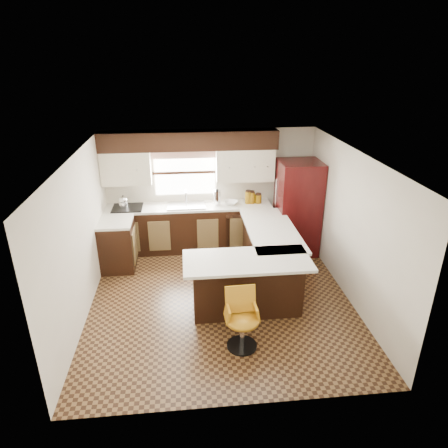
{
  "coord_description": "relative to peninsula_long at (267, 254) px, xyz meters",
  "views": [
    {
      "loc": [
        -0.52,
        -5.57,
        3.76
      ],
      "look_at": [
        0.1,
        0.45,
        1.14
      ],
      "focal_mm": 32.0,
      "sensor_mm": 36.0,
      "label": 1
    }
  ],
  "objects": [
    {
      "name": "peninsula_long",
      "position": [
        0.0,
        0.0,
        0.0
      ],
      "size": [
        0.6,
        1.95,
        0.9
      ],
      "primitive_type": "cube",
      "color": "black",
      "rests_on": "floor"
    },
    {
      "name": "mixing_bowl",
      "position": [
        -0.5,
        1.28,
        0.53
      ],
      "size": [
        0.35,
        0.35,
        0.07
      ],
      "primitive_type": "imported",
      "rotation": [
        0.0,
        0.0,
        -0.34
      ],
      "color": "white",
      "rests_on": "counter_back"
    },
    {
      "name": "counter_back",
      "position": [
        -1.35,
        1.28,
        0.47
      ],
      "size": [
        3.3,
        0.6,
        0.04
      ],
      "primitive_type": "cube",
      "color": "silver",
      "rests_on": "base_cab_back"
    },
    {
      "name": "base_cab_back",
      "position": [
        -1.35,
        1.28,
        0.0
      ],
      "size": [
        3.3,
        0.6,
        0.9
      ],
      "primitive_type": "cube",
      "color": "black",
      "rests_on": "floor"
    },
    {
      "name": "ceiling",
      "position": [
        -0.9,
        -0.62,
        1.95
      ],
      "size": [
        4.4,
        4.4,
        0.0
      ],
      "primitive_type": "plane",
      "rotation": [
        3.14,
        0.0,
        0.0
      ],
      "color": "silver",
      "rests_on": "wall_back"
    },
    {
      "name": "kettle",
      "position": [
        -2.62,
        1.26,
        0.64
      ],
      "size": [
        0.18,
        0.18,
        0.24
      ],
      "primitive_type": null,
      "color": "silver",
      "rests_on": "cooktop"
    },
    {
      "name": "wall_left",
      "position": [
        -3.0,
        -0.62,
        0.75
      ],
      "size": [
        0.0,
        4.4,
        4.4
      ],
      "primitive_type": "plane",
      "rotation": [
        1.57,
        0.0,
        1.57
      ],
      "color": "beige",
      "rests_on": "floor"
    },
    {
      "name": "canister_large",
      "position": [
        -0.15,
        1.3,
        0.62
      ],
      "size": [
        0.13,
        0.13,
        0.25
      ],
      "primitive_type": "cylinder",
      "color": "#785208",
      "rests_on": "counter_back"
    },
    {
      "name": "counter_pen_long",
      "position": [
        0.05,
        0.0,
        0.47
      ],
      "size": [
        0.84,
        1.95,
        0.04
      ],
      "primitive_type": "cube",
      "color": "silver",
      "rests_on": "peninsula_long"
    },
    {
      "name": "percolator",
      "position": [
        -0.79,
        1.28,
        0.64
      ],
      "size": [
        0.15,
        0.15,
        0.3
      ],
      "primitive_type": "cylinder",
      "color": "silver",
      "rests_on": "counter_back"
    },
    {
      "name": "base_cab_left",
      "position": [
        -2.7,
        0.62,
        0.0
      ],
      "size": [
        0.6,
        0.7,
        0.9
      ],
      "primitive_type": "cube",
      "color": "black",
      "rests_on": "floor"
    },
    {
      "name": "upper_cab_left",
      "position": [
        -2.52,
        1.4,
        1.27
      ],
      "size": [
        0.94,
        0.35,
        0.64
      ],
      "primitive_type": "cube",
      "color": "beige",
      "rests_on": "wall_back"
    },
    {
      "name": "counter_left",
      "position": [
        -2.7,
        0.62,
        0.47
      ],
      "size": [
        0.6,
        0.7,
        0.04
      ],
      "primitive_type": "cube",
      "color": "silver",
      "rests_on": "base_cab_left"
    },
    {
      "name": "cooktop",
      "position": [
        -2.55,
        1.25,
        0.51
      ],
      "size": [
        0.58,
        0.5,
        0.02
      ],
      "primitive_type": "cube",
      "color": "black",
      "rests_on": "counter_back"
    },
    {
      "name": "window_pane",
      "position": [
        -1.4,
        1.56,
        1.1
      ],
      "size": [
        1.2,
        0.02,
        0.9
      ],
      "primitive_type": "cube",
      "color": "white",
      "rests_on": "wall_back"
    },
    {
      "name": "refrigerator",
      "position": [
        0.78,
        0.97,
        0.48
      ],
      "size": [
        0.8,
        0.77,
        1.87
      ],
      "primitive_type": "cube",
      "color": "#370909",
      "rests_on": "floor"
    },
    {
      "name": "canister_small",
      "position": [
        0.05,
        1.3,
        0.58
      ],
      "size": [
        0.14,
        0.14,
        0.17
      ],
      "primitive_type": "cylinder",
      "color": "#785208",
      "rests_on": "counter_back"
    },
    {
      "name": "wall_front",
      "position": [
        -0.9,
        -2.83,
        0.75
      ],
      "size": [
        4.4,
        0.0,
        4.4
      ],
      "primitive_type": "plane",
      "rotation": [
        -1.57,
        0.0,
        0.0
      ],
      "color": "beige",
      "rests_on": "floor"
    },
    {
      "name": "upper_cab_right",
      "position": [
        -0.22,
        1.4,
        1.27
      ],
      "size": [
        1.14,
        0.35,
        0.64
      ],
      "primitive_type": "cube",
      "color": "beige",
      "rests_on": "wall_back"
    },
    {
      "name": "valance",
      "position": [
        -1.4,
        1.52,
        1.49
      ],
      "size": [
        1.3,
        0.06,
        0.18
      ],
      "primitive_type": "cube",
      "color": "#D19B93",
      "rests_on": "wall_back"
    },
    {
      "name": "wall_right",
      "position": [
        1.2,
        -0.62,
        0.75
      ],
      "size": [
        0.0,
        4.4,
        4.4
      ],
      "primitive_type": "plane",
      "rotation": [
        1.57,
        0.0,
        -1.57
      ],
      "color": "beige",
      "rests_on": "floor"
    },
    {
      "name": "bar_chair",
      "position": [
        -0.72,
        -1.83,
        -0.02
      ],
      "size": [
        0.48,
        0.48,
        0.86
      ],
      "primitive_type": null,
      "rotation": [
        0.0,
        0.0,
        0.04
      ],
      "color": "#C28217",
      "rests_on": "floor"
    },
    {
      "name": "dishwasher",
      "position": [
        -0.35,
        0.99,
        -0.02
      ],
      "size": [
        0.58,
        0.03,
        0.78
      ],
      "primitive_type": "cube",
      "color": "black",
      "rests_on": "floor"
    },
    {
      "name": "canister_med",
      "position": [
        -0.08,
        1.3,
        0.61
      ],
      "size": [
        0.13,
        0.13,
        0.23
      ],
      "primitive_type": "cylinder",
      "color": "#785208",
      "rests_on": "counter_back"
    },
    {
      "name": "wall_back",
      "position": [
        -0.9,
        1.58,
        0.75
      ],
      "size": [
        4.4,
        0.0,
        4.4
      ],
      "primitive_type": "plane",
      "rotation": [
        1.57,
        0.0,
        0.0
      ],
      "color": "beige",
      "rests_on": "floor"
    },
    {
      "name": "counter_pen_return",
      "position": [
        -0.55,
        -1.06,
        0.47
      ],
      "size": [
        1.89,
        0.84,
        0.04
      ],
      "primitive_type": "cube",
      "color": "silver",
      "rests_on": "peninsula_return"
    },
    {
      "name": "soffit",
      "position": [
        -1.3,
        1.4,
        1.77
      ],
      "size": [
        3.4,
        0.35,
        0.36
      ],
      "primitive_type": "cube",
      "color": "black",
      "rests_on": "wall_back"
    },
    {
      "name": "floor",
      "position": [
        -0.9,
        -0.62,
        -0.45
      ],
      "size": [
        4.4,
        4.4,
        0.0
      ],
      "primitive_type": "plane",
      "color": "#49301A",
      "rests_on": "ground"
    },
    {
      "name": "sink",
      "position": [
        -1.4,
        1.25,
        0.51
      ],
      "size": [
        0.75,
        0.45,
        0.03
      ],
      "primitive_type": "cube",
      "color": "#B2B2B7",
      "rests_on": "counter_back"
    },
    {
      "name": "peninsula_return",
      "position": [
        -0.53,
        -0.97,
        0.0
      ],
      "size": [
        1.65,
        0.6,
        0.9
      ],
      "primitive_type": "cube",
      "color": "black",
      "rests_on": "floor"
    }
  ]
}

